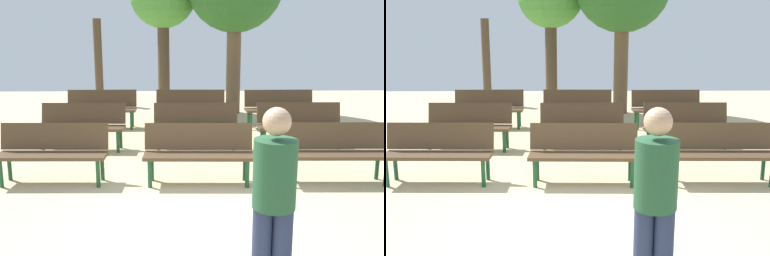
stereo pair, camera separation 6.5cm
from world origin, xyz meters
TOP-DOWN VIEW (x-y plane):
  - ground_plane at (0.00, 0.00)m, footprint 24.00×24.00m
  - bench_r0_c0 at (-2.08, 1.63)m, footprint 1.61×0.52m
  - bench_r0_c1 at (0.06, 1.56)m, footprint 1.61×0.53m
  - bench_r0_c2 at (2.08, 1.56)m, footprint 1.61×0.52m
  - bench_r1_c0 at (-2.06, 3.53)m, footprint 1.62×0.54m
  - bench_r1_c1 at (0.09, 3.51)m, footprint 1.60×0.48m
  - bench_r1_c2 at (2.07, 3.50)m, footprint 1.61×0.51m
  - bench_r2_c0 at (-2.04, 5.49)m, footprint 1.61×0.50m
  - bench_r2_c1 at (0.03, 5.46)m, footprint 1.61×0.53m
  - bench_r2_c2 at (2.10, 5.40)m, footprint 1.61×0.51m
  - tree_2 at (-2.75, 9.20)m, footprint 0.25×0.25m
  - visitor_with_backpack at (0.54, -1.47)m, footprint 0.40×0.57m

SIDE VIEW (x-z plane):
  - ground_plane at x=0.00m, z-range 0.00..0.00m
  - bench_r0_c0 at x=-2.08m, z-range 0.07..0.94m
  - bench_r0_c1 at x=0.06m, z-range 0.07..0.94m
  - bench_r0_c2 at x=2.08m, z-range 0.07..0.94m
  - bench_r1_c0 at x=-2.06m, z-range 0.07..0.94m
  - bench_r1_c1 at x=0.09m, z-range 0.07..0.94m
  - bench_r1_c2 at x=2.07m, z-range 0.07..0.94m
  - bench_r2_c0 at x=-2.04m, z-range 0.07..0.94m
  - bench_r2_c1 at x=0.03m, z-range 0.07..0.94m
  - bench_r2_c2 at x=2.10m, z-range 0.07..0.94m
  - visitor_with_backpack at x=0.54m, z-range 0.11..1.76m
  - tree_2 at x=-2.75m, z-range 0.00..2.60m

